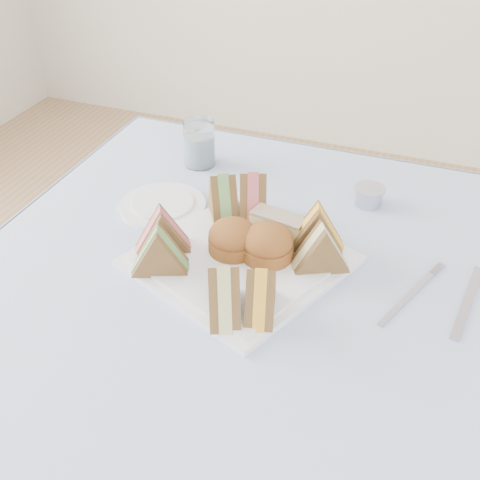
% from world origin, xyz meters
% --- Properties ---
extents(table, '(0.90, 0.90, 0.74)m').
position_xyz_m(table, '(0.00, 0.00, 0.37)').
color(table, brown).
rests_on(table, floor).
extents(tablecloth, '(1.02, 1.02, 0.01)m').
position_xyz_m(tablecloth, '(0.00, 0.00, 0.74)').
color(tablecloth, silver).
rests_on(tablecloth, table).
extents(serving_plate, '(0.40, 0.40, 0.01)m').
position_xyz_m(serving_plate, '(-0.06, 0.04, 0.75)').
color(serving_plate, white).
rests_on(serving_plate, tablecloth).
extents(sandwich_fl_a, '(0.11, 0.09, 0.09)m').
position_xyz_m(sandwich_fl_a, '(-0.19, 0.02, 0.80)').
color(sandwich_fl_a, brown).
rests_on(sandwich_fl_a, serving_plate).
extents(sandwich_fl_b, '(0.10, 0.08, 0.08)m').
position_xyz_m(sandwich_fl_b, '(-0.17, -0.03, 0.80)').
color(sandwich_fl_b, brown).
rests_on(sandwich_fl_b, serving_plate).
extents(sandwich_fr_a, '(0.07, 0.10, 0.08)m').
position_xyz_m(sandwich_fr_a, '(0.02, -0.07, 0.80)').
color(sandwich_fr_a, brown).
rests_on(sandwich_fr_a, serving_plate).
extents(sandwich_fr_b, '(0.08, 0.11, 0.09)m').
position_xyz_m(sandwich_fr_b, '(-0.03, -0.09, 0.80)').
color(sandwich_fr_b, brown).
rests_on(sandwich_fr_b, serving_plate).
extents(sandwich_bl_a, '(0.09, 0.11, 0.09)m').
position_xyz_m(sandwich_bl_a, '(-0.13, 0.15, 0.80)').
color(sandwich_bl_a, brown).
rests_on(sandwich_bl_a, serving_plate).
extents(sandwich_bl_b, '(0.08, 0.11, 0.09)m').
position_xyz_m(sandwich_bl_b, '(-0.08, 0.17, 0.80)').
color(sandwich_bl_b, brown).
rests_on(sandwich_bl_b, serving_plate).
extents(sandwich_br_a, '(0.10, 0.08, 0.08)m').
position_xyz_m(sandwich_br_a, '(0.08, 0.06, 0.80)').
color(sandwich_br_a, brown).
rests_on(sandwich_br_a, serving_plate).
extents(sandwich_br_b, '(0.11, 0.07, 0.09)m').
position_xyz_m(sandwich_br_b, '(0.06, 0.12, 0.80)').
color(sandwich_br_b, brown).
rests_on(sandwich_br_b, serving_plate).
extents(scone_left, '(0.11, 0.11, 0.06)m').
position_xyz_m(scone_left, '(-0.07, 0.05, 0.79)').
color(scone_left, brown).
rests_on(scone_left, serving_plate).
extents(scone_right, '(0.10, 0.10, 0.06)m').
position_xyz_m(scone_right, '(-0.01, 0.06, 0.79)').
color(scone_right, brown).
rests_on(scone_right, serving_plate).
extents(pastry_slice, '(0.10, 0.06, 0.05)m').
position_xyz_m(pastry_slice, '(-0.01, 0.12, 0.78)').
color(pastry_slice, beige).
rests_on(pastry_slice, serving_plate).
extents(side_plate, '(0.22, 0.22, 0.01)m').
position_xyz_m(side_plate, '(-0.26, 0.15, 0.75)').
color(side_plate, white).
rests_on(side_plate, tablecloth).
extents(water_glass, '(0.07, 0.07, 0.10)m').
position_xyz_m(water_glass, '(-0.26, 0.34, 0.80)').
color(water_glass, white).
rests_on(water_glass, tablecloth).
extents(tea_strainer, '(0.07, 0.07, 0.03)m').
position_xyz_m(tea_strainer, '(0.11, 0.31, 0.76)').
color(tea_strainer, '#ACABC0').
rests_on(tea_strainer, tablecloth).
extents(knife, '(0.04, 0.19, 0.00)m').
position_xyz_m(knife, '(0.32, 0.07, 0.75)').
color(knife, '#ACABC0').
rests_on(knife, tablecloth).
extents(fork, '(0.07, 0.16, 0.00)m').
position_xyz_m(fork, '(0.23, 0.05, 0.75)').
color(fork, '#ACABC0').
rests_on(fork, tablecloth).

